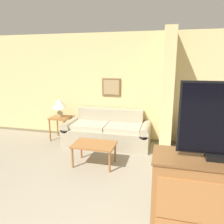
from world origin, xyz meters
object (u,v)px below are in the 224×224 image
at_px(tv_dresser, 213,209).
at_px(tv, 223,122).
at_px(coffee_table, 94,146).
at_px(table_lamp, 59,104).
at_px(couch, 107,132).

distance_m(tv_dresser, tv, 0.89).
bearing_deg(tv, tv_dresser, -90.00).
xyz_separation_m(coffee_table, table_lamp, (-1.28, 1.15, 0.53)).
relative_size(table_lamp, tv, 0.61).
relative_size(couch, tv, 2.60).
xyz_separation_m(couch, tv, (1.81, -2.72, 1.11)).
distance_m(table_lamp, tv, 4.14).
xyz_separation_m(table_lamp, tv, (3.04, -2.76, 0.51)).
xyz_separation_m(coffee_table, tv_dresser, (1.77, -1.62, 0.15)).
distance_m(coffee_table, tv_dresser, 2.40).
relative_size(table_lamp, tv_dresser, 0.39).
height_order(couch, table_lamp, table_lamp).
bearing_deg(tv_dresser, coffee_table, 137.55).
bearing_deg(coffee_table, tv, -42.43).
height_order(table_lamp, tv_dresser, same).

